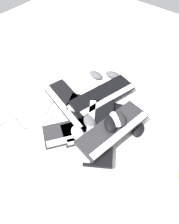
{
  "coord_description": "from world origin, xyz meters",
  "views": [
    {
      "loc": [
        -0.6,
        -0.45,
        1.0
      ],
      "look_at": [
        -0.02,
        0.03,
        0.04
      ],
      "focal_mm": 32.0,
      "sensor_mm": 36.0,
      "label": 1
    }
  ],
  "objects_px": {
    "mouse_7": "(113,75)",
    "mouse_1": "(116,119)",
    "keyboard_1": "(69,104)",
    "keyboard_5": "(99,130)",
    "keyboard_0": "(101,110)",
    "mouse_0": "(78,133)",
    "keyboard_2": "(81,130)",
    "keyboard_3": "(99,127)",
    "mouse_5": "(119,118)",
    "keyboard_4": "(103,95)",
    "mouse_6": "(96,75)",
    "mouse_4": "(90,122)",
    "mouse_2": "(138,130)",
    "mouse_3": "(110,123)",
    "keyboard_6": "(113,129)"
  },
  "relations": [
    {
      "from": "keyboard_0",
      "to": "mouse_2",
      "type": "height_order",
      "value": "mouse_2"
    },
    {
      "from": "keyboard_4",
      "to": "keyboard_0",
      "type": "bearing_deg",
      "value": -149.95
    },
    {
      "from": "mouse_5",
      "to": "mouse_6",
      "type": "bearing_deg",
      "value": -179.3
    },
    {
      "from": "keyboard_1",
      "to": "mouse_7",
      "type": "relative_size",
      "value": 4.22
    },
    {
      "from": "keyboard_5",
      "to": "mouse_2",
      "type": "distance_m",
      "value": 0.23
    },
    {
      "from": "keyboard_0",
      "to": "keyboard_3",
      "type": "height_order",
      "value": "same"
    },
    {
      "from": "keyboard_4",
      "to": "keyboard_3",
      "type": "bearing_deg",
      "value": -148.01
    },
    {
      "from": "mouse_4",
      "to": "keyboard_1",
      "type": "bearing_deg",
      "value": 18.33
    },
    {
      "from": "keyboard_0",
      "to": "mouse_7",
      "type": "distance_m",
      "value": 0.34
    },
    {
      "from": "keyboard_2",
      "to": "mouse_3",
      "type": "xyz_separation_m",
      "value": [
        0.09,
        -0.14,
        0.1
      ]
    },
    {
      "from": "keyboard_3",
      "to": "mouse_7",
      "type": "height_order",
      "value": "mouse_7"
    },
    {
      "from": "keyboard_0",
      "to": "mouse_2",
      "type": "relative_size",
      "value": 4.22
    },
    {
      "from": "keyboard_5",
      "to": "mouse_5",
      "type": "height_order",
      "value": "mouse_5"
    },
    {
      "from": "keyboard_5",
      "to": "mouse_2",
      "type": "relative_size",
      "value": 4.08
    },
    {
      "from": "keyboard_2",
      "to": "mouse_7",
      "type": "height_order",
      "value": "mouse_7"
    },
    {
      "from": "keyboard_3",
      "to": "mouse_4",
      "type": "height_order",
      "value": "mouse_4"
    },
    {
      "from": "mouse_2",
      "to": "mouse_4",
      "type": "distance_m",
      "value": 0.29
    },
    {
      "from": "keyboard_0",
      "to": "mouse_7",
      "type": "bearing_deg",
      "value": 22.7
    },
    {
      "from": "keyboard_0",
      "to": "mouse_2",
      "type": "bearing_deg",
      "value": -85.75
    },
    {
      "from": "mouse_1",
      "to": "mouse_5",
      "type": "distance_m",
      "value": 0.02
    },
    {
      "from": "keyboard_4",
      "to": "mouse_5",
      "type": "xyz_separation_m",
      "value": [
        -0.13,
        -0.21,
        0.07
      ]
    },
    {
      "from": "keyboard_1",
      "to": "keyboard_6",
      "type": "xyz_separation_m",
      "value": [
        -0.01,
        -0.36,
        0.06
      ]
    },
    {
      "from": "mouse_7",
      "to": "mouse_1",
      "type": "bearing_deg",
      "value": -68.18
    },
    {
      "from": "keyboard_1",
      "to": "mouse_6",
      "type": "bearing_deg",
      "value": 6.17
    },
    {
      "from": "mouse_7",
      "to": "mouse_3",
      "type": "bearing_deg",
      "value": -71.79
    },
    {
      "from": "mouse_4",
      "to": "mouse_5",
      "type": "height_order",
      "value": "mouse_5"
    },
    {
      "from": "keyboard_6",
      "to": "mouse_0",
      "type": "relative_size",
      "value": 4.17
    },
    {
      "from": "keyboard_2",
      "to": "keyboard_5",
      "type": "bearing_deg",
      "value": -63.01
    },
    {
      "from": "mouse_2",
      "to": "mouse_3",
      "type": "distance_m",
      "value": 0.2
    },
    {
      "from": "keyboard_2",
      "to": "keyboard_0",
      "type": "bearing_deg",
      "value": 0.54
    },
    {
      "from": "keyboard_2",
      "to": "keyboard_5",
      "type": "xyz_separation_m",
      "value": [
        0.05,
        -0.1,
        0.03
      ]
    },
    {
      "from": "keyboard_2",
      "to": "keyboard_3",
      "type": "distance_m",
      "value": 0.11
    },
    {
      "from": "mouse_6",
      "to": "mouse_7",
      "type": "bearing_deg",
      "value": -136.1
    },
    {
      "from": "keyboard_0",
      "to": "mouse_0",
      "type": "distance_m",
      "value": 0.24
    },
    {
      "from": "keyboard_1",
      "to": "mouse_7",
      "type": "height_order",
      "value": "mouse_7"
    },
    {
      "from": "mouse_1",
      "to": "mouse_6",
      "type": "height_order",
      "value": "mouse_1"
    },
    {
      "from": "keyboard_0",
      "to": "mouse_0",
      "type": "relative_size",
      "value": 4.22
    },
    {
      "from": "mouse_2",
      "to": "mouse_4",
      "type": "relative_size",
      "value": 1.0
    },
    {
      "from": "keyboard_2",
      "to": "mouse_7",
      "type": "relative_size",
      "value": 4.06
    },
    {
      "from": "mouse_6",
      "to": "mouse_4",
      "type": "bearing_deg",
      "value": 127.15
    },
    {
      "from": "keyboard_1",
      "to": "keyboard_6",
      "type": "distance_m",
      "value": 0.36
    },
    {
      "from": "keyboard_6",
      "to": "mouse_1",
      "type": "relative_size",
      "value": 4.17
    },
    {
      "from": "mouse_7",
      "to": "mouse_0",
      "type": "bearing_deg",
      "value": -89.42
    },
    {
      "from": "keyboard_1",
      "to": "keyboard_5",
      "type": "bearing_deg",
      "value": -100.43
    },
    {
      "from": "keyboard_0",
      "to": "mouse_4",
      "type": "distance_m",
      "value": 0.14
    },
    {
      "from": "keyboard_3",
      "to": "mouse_5",
      "type": "xyz_separation_m",
      "value": [
        0.06,
        -0.09,
        0.1
      ]
    },
    {
      "from": "keyboard_5",
      "to": "mouse_6",
      "type": "bearing_deg",
      "value": 40.78
    },
    {
      "from": "mouse_2",
      "to": "mouse_7",
      "type": "distance_m",
      "value": 0.49
    },
    {
      "from": "keyboard_4",
      "to": "mouse_6",
      "type": "distance_m",
      "value": 0.23
    },
    {
      "from": "mouse_3",
      "to": "mouse_4",
      "type": "xyz_separation_m",
      "value": [
        -0.03,
        0.12,
        -0.06
      ]
    }
  ]
}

